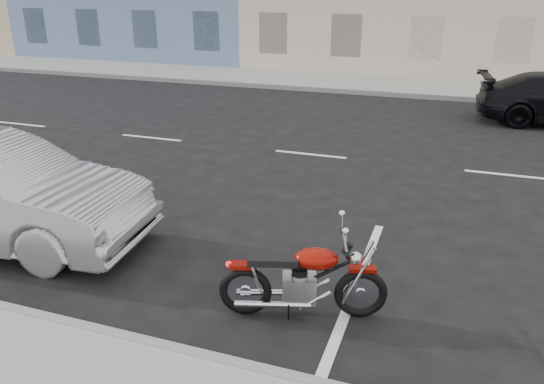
{
  "coord_description": "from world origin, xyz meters",
  "views": [
    {
      "loc": [
        0.91,
        -10.72,
        3.49
      ],
      "look_at": [
        -1.37,
        -4.3,
        0.8
      ],
      "focal_mm": 35.0,
      "sensor_mm": 36.0,
      "label": 1
    }
  ],
  "objects": [
    {
      "name": "motorcycle",
      "position": [
        0.18,
        -5.64,
        0.43
      ],
      "size": [
        1.82,
        0.8,
        0.94
      ],
      "rotation": [
        0.0,
        0.0,
        0.3
      ],
      "color": "black",
      "rests_on": "ground"
    },
    {
      "name": "sidewalk_far",
      "position": [
        -5.0,
        8.7,
        0.07
      ],
      "size": [
        80.0,
        3.4,
        0.15
      ],
      "primitive_type": "cube",
      "color": "gray",
      "rests_on": "ground"
    },
    {
      "name": "curb_far",
      "position": [
        -5.0,
        7.0,
        0.08
      ],
      "size": [
        80.0,
        0.12,
        0.16
      ],
      "primitive_type": "cube",
      "color": "gray",
      "rests_on": "ground"
    },
    {
      "name": "ground",
      "position": [
        0.0,
        0.0,
        0.0
      ],
      "size": [
        120.0,
        120.0,
        0.0
      ],
      "primitive_type": "plane",
      "color": "black",
      "rests_on": "ground"
    }
  ]
}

